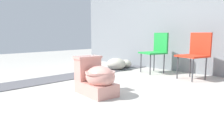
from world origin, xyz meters
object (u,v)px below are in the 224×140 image
folding_chair_left (157,48)px  boulder_far (126,64)px  folding_chair_middle (196,51)px  boulder_near (116,64)px  toilet (96,78)px

folding_chair_left → boulder_far: bearing=-71.7°
folding_chair_middle → boulder_near: size_ratio=1.95×
folding_chair_left → boulder_near: (-0.84, -0.35, -0.38)m
toilet → boulder_far: toilet is taller
folding_chair_left → toilet: bearing=30.5°
folding_chair_left → folding_chair_middle: bearing=106.4°
folding_chair_middle → boulder_near: 1.78m
toilet → folding_chair_left: (-0.42, 2.00, 0.29)m
folding_chair_left → boulder_far: (-0.88, 0.01, -0.41)m
toilet → boulder_far: (-1.29, 2.01, -0.12)m
boulder_far → folding_chair_left: bearing=-0.5°
toilet → folding_chair_left: bearing=108.8°
folding_chair_left → folding_chair_middle: size_ratio=1.00×
toilet → boulder_far: bearing=129.8°
folding_chair_left → folding_chair_middle: (0.87, -0.04, 0.00)m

